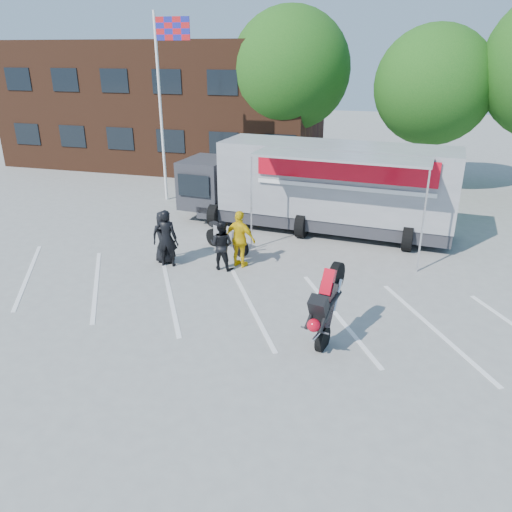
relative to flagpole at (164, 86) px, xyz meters
The scene contains 13 objects.
ground 12.83m from the flagpole, 58.02° to the right, with size 100.00×100.00×0.00m, color #969691.
parking_bay_lines 12.06m from the flagpole, 55.25° to the right, with size 18.00×5.00×0.01m, color white.
office_building 8.97m from the flagpole, 115.15° to the left, with size 18.00×8.00×7.00m, color #4E2919.
flagpole is the anchor object (origin of this frame).
tree_left 7.37m from the flagpole, 54.72° to the left, with size 6.12×6.12×8.64m.
tree_mid 12.31m from the flagpole, 23.97° to the left, with size 5.44×5.44×7.68m.
transporter_truck 9.24m from the flagpole, 18.00° to the right, with size 10.47×5.05×3.33m, color #999BA1, non-canonical shape.
parked_motorcycle 8.70m from the flagpole, 49.94° to the right, with size 0.70×2.11×1.11m, color #B3B3B8, non-canonical shape.
stunt_bike_rider 14.27m from the flagpole, 48.60° to the right, with size 0.85×1.82×2.14m, color black, non-canonical shape.
spectator_leather_a 8.59m from the flagpole, 66.88° to the right, with size 0.86×0.56×1.75m, color black.
spectator_leather_b 8.82m from the flagpole, 66.32° to the right, with size 0.69×0.45×1.88m, color black.
spectator_leather_c 9.47m from the flagpole, 54.58° to the right, with size 0.78×0.61×1.61m, color black.
spectator_hivis 9.45m from the flagpole, 50.49° to the right, with size 1.09×0.45×1.85m, color yellow.
Camera 1 is at (3.65, -10.68, 6.46)m, focal length 35.00 mm.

